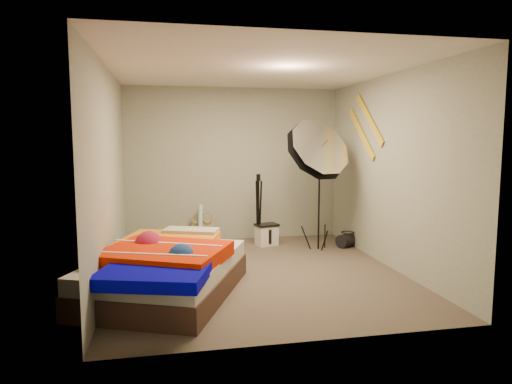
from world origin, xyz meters
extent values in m
plane|color=brown|center=(0.00, 0.00, 0.00)|extent=(4.00, 4.00, 0.00)
plane|color=silver|center=(0.00, 0.00, 2.50)|extent=(4.00, 4.00, 0.00)
plane|color=#9AA08E|center=(0.00, 2.00, 1.25)|extent=(3.50, 0.00, 3.50)
plane|color=#9AA08E|center=(0.00, -2.00, 1.25)|extent=(3.50, 0.00, 3.50)
plane|color=#9AA08E|center=(-1.75, 0.00, 1.25)|extent=(0.00, 4.00, 4.00)
plane|color=#9AA08E|center=(1.75, 0.00, 1.25)|extent=(0.00, 4.00, 4.00)
cube|color=tan|center=(-0.53, 1.90, 0.18)|extent=(0.37, 0.20, 0.37)
cylinder|color=#6EAFDF|center=(-0.57, 1.80, 0.31)|extent=(0.12, 0.19, 0.62)
cube|color=silver|center=(0.44, 1.43, 0.16)|extent=(0.36, 0.30, 0.32)
cylinder|color=black|center=(1.65, 1.08, 0.10)|extent=(0.40, 0.35, 0.21)
cube|color=gold|center=(1.73, 0.60, 1.95)|extent=(0.02, 0.91, 0.78)
cube|color=gold|center=(1.73, 0.85, 1.75)|extent=(0.02, 0.91, 0.78)
cube|color=#472E24|center=(-1.12, -0.60, 0.12)|extent=(1.97, 2.27, 0.25)
cube|color=beige|center=(-1.12, -0.60, 0.33)|extent=(1.92, 2.22, 0.17)
cube|color=orange|center=(-1.09, -0.15, 0.46)|extent=(1.29, 1.20, 0.13)
cube|color=red|center=(-1.14, -0.75, 0.48)|extent=(1.52, 1.43, 0.15)
cube|color=#0200BF|center=(-1.22, -1.33, 0.45)|extent=(1.13, 1.00, 0.11)
cube|color=#BF8A8E|center=(-0.81, 0.15, 0.50)|extent=(0.73, 0.52, 0.13)
cylinder|color=black|center=(1.16, 1.05, 0.79)|extent=(0.03, 0.03, 1.58)
cube|color=black|center=(1.16, 1.05, 1.53)|extent=(0.07, 0.07, 0.10)
cone|color=silver|center=(1.04, 0.88, 1.48)|extent=(1.11, 0.94, 1.16)
cylinder|color=black|center=(0.31, 1.45, 0.51)|extent=(0.04, 0.04, 1.02)
cube|color=black|center=(0.31, 1.45, 1.08)|extent=(0.07, 0.07, 0.11)
camera|label=1|loc=(-1.11, -5.46, 1.67)|focal=32.00mm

